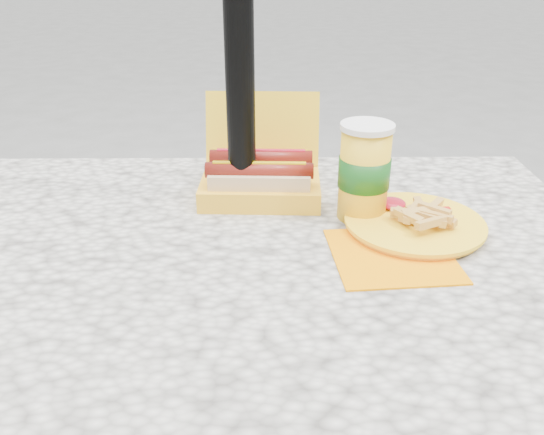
{
  "coord_description": "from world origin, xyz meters",
  "views": [
    {
      "loc": [
        0.04,
        -0.81,
        1.2
      ],
      "look_at": [
        0.05,
        -0.0,
        0.8
      ],
      "focal_mm": 38.0,
      "sensor_mm": 36.0,
      "label": 1
    }
  ],
  "objects_px": {
    "soda_cup": "(364,172)",
    "umbrella_pole": "(238,3)",
    "hotdog_box": "(261,177)",
    "fries_plate": "(413,224)"
  },
  "relations": [
    {
      "from": "soda_cup",
      "to": "umbrella_pole",
      "type": "bearing_deg",
      "value": 164.08
    },
    {
      "from": "umbrella_pole",
      "to": "hotdog_box",
      "type": "bearing_deg",
      "value": 39.82
    },
    {
      "from": "hotdog_box",
      "to": "fries_plate",
      "type": "distance_m",
      "value": 0.29
    },
    {
      "from": "umbrella_pole",
      "to": "fries_plate",
      "type": "relative_size",
      "value": 7.14
    },
    {
      "from": "umbrella_pole",
      "to": "fries_plate",
      "type": "bearing_deg",
      "value": -21.68
    },
    {
      "from": "umbrella_pole",
      "to": "fries_plate",
      "type": "distance_m",
      "value": 0.46
    },
    {
      "from": "hotdog_box",
      "to": "soda_cup",
      "type": "xyz_separation_m",
      "value": [
        0.18,
        -0.09,
        0.04
      ]
    },
    {
      "from": "fries_plate",
      "to": "soda_cup",
      "type": "relative_size",
      "value": 1.82
    },
    {
      "from": "hotdog_box",
      "to": "soda_cup",
      "type": "distance_m",
      "value": 0.2
    },
    {
      "from": "hotdog_box",
      "to": "umbrella_pole",
      "type": "bearing_deg",
      "value": -137.71
    }
  ]
}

